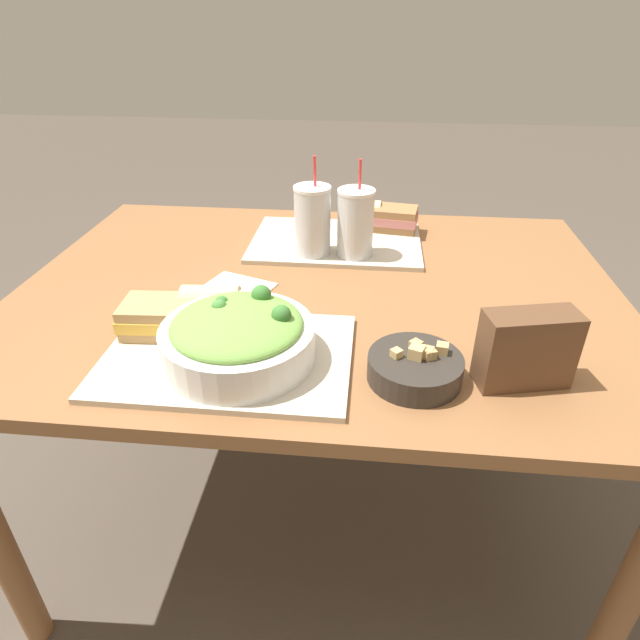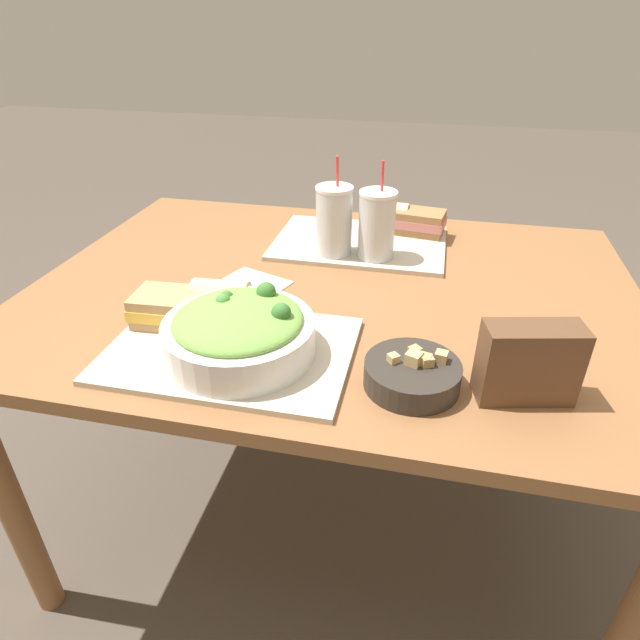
% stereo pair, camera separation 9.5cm
% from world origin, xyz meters
% --- Properties ---
extents(ground_plane, '(12.00, 12.00, 0.00)m').
position_xyz_m(ground_plane, '(0.00, 0.00, 0.00)').
color(ground_plane, '#4C4238').
extents(dining_table, '(1.39, 1.03, 0.75)m').
position_xyz_m(dining_table, '(0.00, 0.00, 0.66)').
color(dining_table, brown).
rests_on(dining_table, ground_plane).
extents(tray_near, '(0.46, 0.32, 0.01)m').
position_xyz_m(tray_near, '(-0.14, -0.31, 0.76)').
color(tray_near, '#BCB29E').
rests_on(tray_near, dining_table).
extents(tray_far, '(0.46, 0.32, 0.01)m').
position_xyz_m(tray_far, '(0.02, 0.26, 0.76)').
color(tray_far, '#BCB29E').
rests_on(tray_far, dining_table).
extents(salad_bowl, '(0.28, 0.28, 0.11)m').
position_xyz_m(salad_bowl, '(-0.11, -0.32, 0.81)').
color(salad_bowl, white).
rests_on(salad_bowl, tray_near).
extents(soup_bowl, '(0.17, 0.17, 0.07)m').
position_xyz_m(soup_bowl, '(0.21, -0.34, 0.78)').
color(soup_bowl, '#2D2823').
rests_on(soup_bowl, dining_table).
extents(sandwich_near, '(0.16, 0.11, 0.06)m').
position_xyz_m(sandwich_near, '(-0.28, -0.25, 0.79)').
color(sandwich_near, tan).
rests_on(sandwich_near, tray_near).
extents(baguette_near, '(0.12, 0.08, 0.07)m').
position_xyz_m(baguette_near, '(-0.20, -0.19, 0.80)').
color(baguette_near, '#DBBC84').
rests_on(baguette_near, tray_near).
extents(sandwich_far, '(0.18, 0.11, 0.06)m').
position_xyz_m(sandwich_far, '(0.16, 0.35, 0.79)').
color(sandwich_far, olive).
rests_on(sandwich_far, tray_far).
extents(baguette_far, '(0.11, 0.08, 0.07)m').
position_xyz_m(baguette_far, '(0.09, 0.37, 0.80)').
color(baguette_far, '#DBBC84').
rests_on(baguette_far, tray_far).
extents(drink_cup_dark, '(0.09, 0.09, 0.25)m').
position_xyz_m(drink_cup_dark, '(-0.03, 0.16, 0.84)').
color(drink_cup_dark, silver).
rests_on(drink_cup_dark, tray_far).
extents(drink_cup_red, '(0.09, 0.09, 0.25)m').
position_xyz_m(drink_cup_red, '(0.08, 0.16, 0.84)').
color(drink_cup_red, silver).
rests_on(drink_cup_red, tray_far).
extents(chip_bag, '(0.17, 0.10, 0.14)m').
position_xyz_m(chip_bag, '(0.39, -0.33, 0.82)').
color(chip_bag, brown).
rests_on(chip_bag, dining_table).
extents(napkin_folded, '(0.18, 0.15, 0.00)m').
position_xyz_m(napkin_folded, '(-0.18, -0.03, 0.75)').
color(napkin_folded, silver).
rests_on(napkin_folded, dining_table).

